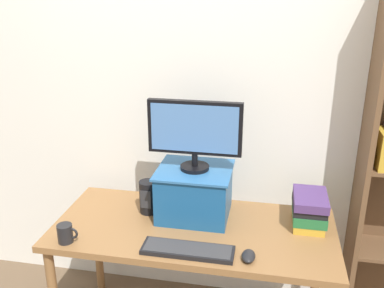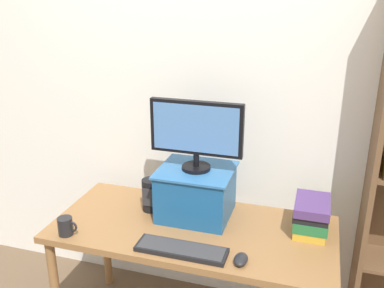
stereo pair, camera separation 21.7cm
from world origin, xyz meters
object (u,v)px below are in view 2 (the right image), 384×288
(desk, at_px, (193,239))
(computer_monitor, at_px, (196,131))
(computer_mouse, at_px, (241,259))
(desk_speaker, at_px, (151,195))
(keyboard, at_px, (181,250))
(book_stack, at_px, (311,216))
(riser_box, at_px, (196,191))
(coffee_mug, at_px, (66,226))

(desk, xyz_separation_m, computer_monitor, (-0.02, 0.13, 0.57))
(computer_mouse, relative_size, desk_speaker, 0.55)
(keyboard, distance_m, computer_mouse, 0.29)
(book_stack, bearing_deg, computer_mouse, -127.68)
(desk, height_order, keyboard, keyboard)
(desk, xyz_separation_m, computer_mouse, (0.31, -0.24, 0.10))
(keyboard, bearing_deg, desk, 93.96)
(computer_monitor, bearing_deg, computer_mouse, -48.37)
(riser_box, distance_m, computer_monitor, 0.35)
(coffee_mug, bearing_deg, keyboard, 2.61)
(desk, distance_m, riser_box, 0.26)
(computer_monitor, xyz_separation_m, coffee_mug, (-0.58, -0.39, -0.44))
(book_stack, bearing_deg, desk_speaker, -177.83)
(computer_monitor, height_order, book_stack, computer_monitor)
(coffee_mug, relative_size, desk_speaker, 0.57)
(desk, distance_m, computer_mouse, 0.40)
(riser_box, height_order, keyboard, riser_box)
(desk, relative_size, computer_mouse, 14.34)
(riser_box, height_order, computer_mouse, riser_box)
(computer_mouse, distance_m, desk_speaker, 0.68)
(keyboard, bearing_deg, computer_mouse, -0.40)
(keyboard, height_order, coffee_mug, coffee_mug)
(computer_monitor, relative_size, book_stack, 1.97)
(desk, xyz_separation_m, desk_speaker, (-0.28, 0.10, 0.17))
(computer_monitor, relative_size, keyboard, 1.12)
(computer_monitor, distance_m, book_stack, 0.74)
(computer_mouse, xyz_separation_m, desk_speaker, (-0.59, 0.34, 0.08))
(keyboard, bearing_deg, desk_speaker, 130.81)
(computer_mouse, xyz_separation_m, book_stack, (0.29, 0.38, 0.07))
(riser_box, bearing_deg, desk, -81.51)
(computer_mouse, distance_m, book_stack, 0.48)
(desk, bearing_deg, desk_speaker, 159.46)
(riser_box, relative_size, computer_monitor, 0.81)
(desk, relative_size, desk_speaker, 7.93)
(computer_monitor, height_order, computer_mouse, computer_monitor)
(keyboard, bearing_deg, riser_box, 95.55)
(riser_box, bearing_deg, keyboard, -84.45)
(computer_monitor, distance_m, keyboard, 0.60)
(riser_box, relative_size, book_stack, 1.60)
(keyboard, xyz_separation_m, coffee_mug, (-0.61, -0.03, 0.04))
(desk, distance_m, desk_speaker, 0.34)
(coffee_mug, bearing_deg, computer_mouse, 1.65)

